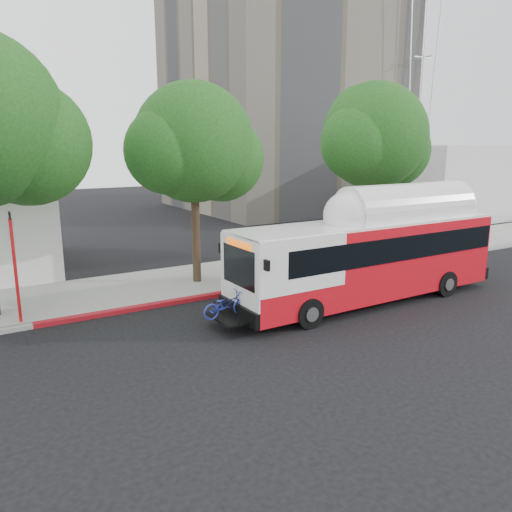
{
  "coord_description": "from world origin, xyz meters",
  "views": [
    {
      "loc": [
        -9.72,
        -13.56,
        6.0
      ],
      "look_at": [
        0.23,
        3.0,
        1.71
      ],
      "focal_mm": 35.0,
      "sensor_mm": 36.0,
      "label": 1
    }
  ],
  "objects": [
    {
      "name": "ground",
      "position": [
        0.0,
        0.0,
        0.0
      ],
      "size": [
        120.0,
        120.0,
        0.0
      ],
      "primitive_type": "plane",
      "color": "black",
      "rests_on": "ground"
    },
    {
      "name": "sidewalk",
      "position": [
        0.0,
        6.5,
        0.07
      ],
      "size": [
        60.0,
        5.0,
        0.15
      ],
      "primitive_type": "cube",
      "color": "gray",
      "rests_on": "ground"
    },
    {
      "name": "curb_strip",
      "position": [
        0.0,
        3.9,
        0.07
      ],
      "size": [
        60.0,
        0.3,
        0.15
      ],
      "primitive_type": "cube",
      "color": "gray",
      "rests_on": "ground"
    },
    {
      "name": "red_curb_segment",
      "position": [
        -3.0,
        3.9,
        0.08
      ],
      "size": [
        10.0,
        0.32,
        0.16
      ],
      "primitive_type": "cube",
      "color": "maroon",
      "rests_on": "ground"
    },
    {
      "name": "street_tree_mid",
      "position": [
        -0.59,
        6.06,
        5.91
      ],
      "size": [
        5.75,
        5.0,
        8.62
      ],
      "color": "#2D2116",
      "rests_on": "ground"
    },
    {
      "name": "street_tree_right",
      "position": [
        9.44,
        5.86,
        6.26
      ],
      "size": [
        6.21,
        5.4,
        9.18
      ],
      "color": "#2D2116",
      "rests_on": "ground"
    },
    {
      "name": "apartment_tower",
      "position": [
        18.0,
        28.0,
        17.62
      ],
      "size": [
        18.0,
        18.0,
        37.0
      ],
      "color": "gray",
      "rests_on": "ground"
    },
    {
      "name": "horizon_block",
      "position": [
        30.0,
        16.0,
        3.0
      ],
      "size": [
        20.0,
        12.0,
        6.0
      ],
      "primitive_type": "cube",
      "color": "silver",
      "rests_on": "ground"
    },
    {
      "name": "transit_bus",
      "position": [
        3.75,
        0.28,
        1.7
      ],
      "size": [
        12.36,
        2.75,
        3.65
      ],
      "rotation": [
        0.0,
        0.0,
        0.01
      ],
      "color": "red",
      "rests_on": "ground"
    },
    {
      "name": "signal_pole",
      "position": [
        -8.31,
        4.32,
        2.0
      ],
      "size": [
        0.11,
        0.37,
        3.9
      ],
      "color": "red",
      "rests_on": "ground"
    }
  ]
}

